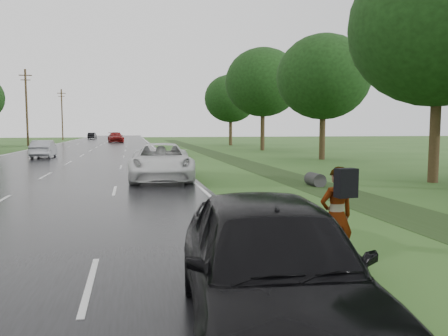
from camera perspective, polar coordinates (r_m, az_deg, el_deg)
name	(u,v)px	position (r m, az deg, el deg)	size (l,w,h in m)	color
road	(94,149)	(51.83, -16.57, 2.43)	(14.00, 180.00, 0.04)	black
edge_stripe_east	(154,148)	(51.73, -9.09, 2.60)	(0.12, 180.00, 0.01)	silver
edge_stripe_west	(31,149)	(52.80, -23.89, 2.27)	(0.12, 180.00, 0.01)	silver
center_line	(94,149)	(51.83, -16.57, 2.46)	(0.12, 180.00, 0.01)	silver
drainage_ditch	(256,167)	(26.47, 4.20, 0.18)	(2.20, 120.00, 0.56)	#1F3213
utility_pole_far	(27,106)	(63.11, -24.39, 7.35)	(1.60, 0.26, 10.00)	#362716
utility_pole_distant	(62,114)	(92.62, -20.40, 6.66)	(1.60, 0.26, 10.00)	#362716
tree_east_b	(439,26)	(21.44, 26.32, 16.32)	(7.60, 7.60, 10.11)	#362716
tree_east_c	(323,77)	(33.89, 12.86, 11.50)	(7.00, 7.00, 9.29)	#362716
tree_east_d	(263,82)	(46.90, 5.11, 11.08)	(8.00, 8.00, 10.76)	#362716
tree_east_f	(231,99)	(60.25, 0.87, 9.05)	(7.20, 7.20, 9.62)	#362716
pedestrian	(336,215)	(7.72, 14.39, -5.97)	(0.82, 0.67, 1.72)	#A5998C
white_pickup	(161,161)	(19.92, -8.20, 0.86)	(2.72, 5.90, 1.64)	white
dark_sedan	(271,265)	(4.97, 6.19, -12.52)	(1.91, 4.75, 1.62)	black
silver_sedan	(44,149)	(37.13, -22.47, 2.32)	(1.46, 4.18, 1.38)	#93959B
far_car_red	(116,137)	(74.20, -13.97, 3.92)	(2.30, 5.66, 1.64)	maroon
far_car_dark	(92,136)	(98.62, -16.84, 4.06)	(1.43, 4.11, 1.36)	black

